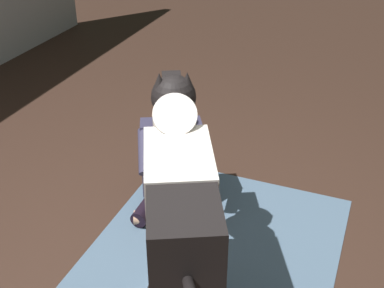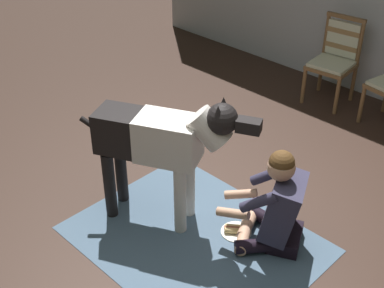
% 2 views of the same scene
% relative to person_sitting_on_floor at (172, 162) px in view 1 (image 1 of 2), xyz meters
% --- Properties ---
extents(ground_plane, '(13.80, 13.80, 0.00)m').
position_rel_person_sitting_on_floor_xyz_m(ground_plane, '(-0.46, -0.24, -0.35)').
color(ground_plane, '#36231B').
extents(area_rug, '(1.87, 1.46, 0.01)m').
position_rel_person_sitting_on_floor_xyz_m(area_rug, '(-0.45, -0.42, -0.34)').
color(area_rug, '#4A6177').
rests_on(area_rug, ground).
extents(person_sitting_on_floor, '(0.73, 0.63, 0.85)m').
position_rel_person_sitting_on_floor_xyz_m(person_sitting_on_floor, '(0.00, 0.00, 0.00)').
color(person_sitting_on_floor, black).
rests_on(person_sitting_on_floor, ground).
extents(large_dog, '(1.34, 0.75, 1.18)m').
position_rel_person_sitting_on_floor_xyz_m(large_dog, '(-0.83, -0.41, 0.40)').
color(large_dog, silver).
rests_on(large_dog, ground).
extents(hot_dog_on_plate, '(0.25, 0.25, 0.06)m').
position_rel_person_sitting_on_floor_xyz_m(hot_dog_on_plate, '(-0.27, -0.13, -0.32)').
color(hot_dog_on_plate, silver).
rests_on(hot_dog_on_plate, ground).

